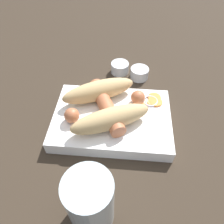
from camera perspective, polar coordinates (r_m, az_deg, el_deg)
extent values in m
plane|color=#33281E|center=(0.51, 0.00, -3.08)|extent=(3.00, 3.00, 0.00)
cube|color=white|center=(0.50, 0.00, -1.96)|extent=(0.26, 0.18, 0.03)
ellipsoid|color=tan|center=(0.45, 0.11, -1.81)|extent=(0.17, 0.11, 0.05)
ellipsoid|color=tan|center=(0.51, -3.49, 5.59)|extent=(0.17, 0.11, 0.05)
cylinder|color=#B26642|center=(0.48, -1.56, 1.56)|extent=(0.10, 0.15, 0.03)
sphere|color=#B26642|center=(0.50, 6.79, 3.80)|extent=(0.03, 0.03, 0.03)
sphere|color=#B26642|center=(0.47, -10.48, -0.87)|extent=(0.03, 0.03, 0.03)
cylinder|color=orange|center=(0.53, 11.01, 3.73)|extent=(0.04, 0.04, 0.00)
cylinder|color=orange|center=(0.52, 11.34, 2.63)|extent=(0.03, 0.03, 0.00)
cylinder|color=#F99E4C|center=(0.51, 7.67, 2.41)|extent=(0.03, 0.03, 0.00)
cylinder|color=orange|center=(0.52, 11.69, 2.47)|extent=(0.03, 0.03, 0.00)
cylinder|color=#F99E4C|center=(0.52, 10.40, 2.53)|extent=(0.03, 0.03, 0.00)
torus|color=silver|center=(0.52, 9.98, 2.85)|extent=(0.04, 0.04, 0.00)
cylinder|color=silver|center=(0.62, 7.16, 10.03)|extent=(0.05, 0.05, 0.03)
cylinder|color=white|center=(0.63, 7.09, 9.40)|extent=(0.04, 0.04, 0.01)
cylinder|color=silver|center=(0.64, 2.07, 11.47)|extent=(0.05, 0.05, 0.03)
cylinder|color=#4C662D|center=(0.64, 2.04, 10.85)|extent=(0.04, 0.04, 0.01)
cylinder|color=silver|center=(0.36, -5.70, -22.43)|extent=(0.07, 0.07, 0.12)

